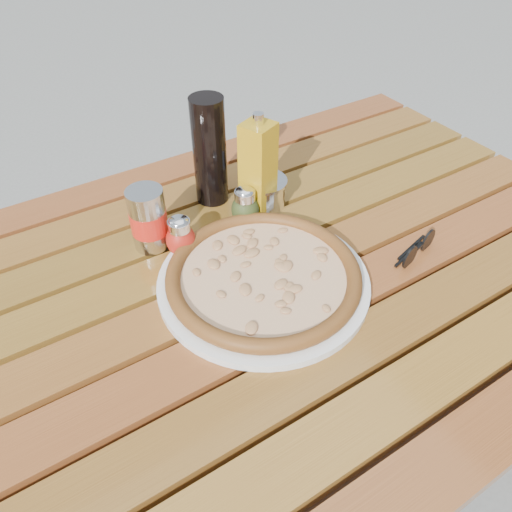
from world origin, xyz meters
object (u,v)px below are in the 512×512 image
table (262,305)px  dark_bottle (210,152)px  plate (263,282)px  pizza (264,275)px  soda_can (149,219)px  parmesan_tin (263,192)px  olive_oil_cruet (258,169)px  pepper_shaker (180,236)px  sunglasses (417,249)px  oregano_shaker (245,206)px

table → dark_bottle: (0.04, 0.25, 0.19)m
plate → pizza: bearing=90.0°
table → soda_can: (-0.13, 0.18, 0.13)m
table → dark_bottle: size_ratio=6.36×
soda_can → parmesan_tin: 0.25m
olive_oil_cruet → table: bearing=-120.3°
pepper_shaker → plate: bearing=-61.8°
dark_bottle → sunglasses: 0.43m
olive_oil_cruet → parmesan_tin: (0.02, 0.01, -0.07)m
plate → olive_oil_cruet: bearing=60.0°
table → parmesan_tin: size_ratio=11.67×
table → parmesan_tin: bearing=56.6°
plate → soda_can: bearing=120.3°
pepper_shaker → parmesan_tin: size_ratio=0.68×
dark_bottle → olive_oil_cruet: 0.10m
pepper_shaker → parmesan_tin: (0.21, 0.05, -0.01)m
pepper_shaker → sunglasses: pepper_shaker is taller
pizza → soda_can: (-0.12, 0.20, 0.04)m
plate → sunglasses: bearing=-17.3°
oregano_shaker → sunglasses: (0.21, -0.25, -0.02)m
olive_oil_cruet → sunglasses: olive_oil_cruet is taller
plate → sunglasses: 0.29m
olive_oil_cruet → oregano_shaker: bearing=-154.8°
table → oregano_shaker: 0.19m
plate → oregano_shaker: 0.18m
table → sunglasses: bearing=-21.8°
table → soda_can: size_ratio=11.67×
oregano_shaker → olive_oil_cruet: bearing=25.2°
pepper_shaker → oregano_shaker: bearing=6.4°
olive_oil_cruet → soda_can: bearing=176.3°
table → plate: 0.09m
pizza → pepper_shaker: (-0.08, 0.15, 0.02)m
pepper_shaker → parmesan_tin: pepper_shaker is taller
pizza → dark_bottle: dark_bottle is taller
pizza → pepper_shaker: size_ratio=5.13×
olive_oil_cruet → sunglasses: bearing=-58.2°
pizza → sunglasses: 0.29m
pepper_shaker → olive_oil_cruet: (0.19, 0.04, 0.06)m
dark_bottle → plate: bearing=-100.4°
olive_oil_cruet → pizza: bearing=-120.0°
plate → parmesan_tin: (0.13, 0.20, 0.02)m
table → pepper_shaker: bearing=125.0°
plate → dark_bottle: (0.05, 0.27, 0.10)m
table → pepper_shaker: 0.19m
pizza → pepper_shaker: 0.17m
oregano_shaker → olive_oil_cruet: size_ratio=0.39×
sunglasses → plate: bearing=148.4°
table → plate: (-0.01, -0.02, 0.08)m
plate → oregano_shaker: bearing=68.5°
dark_bottle → sunglasses: dark_bottle is taller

